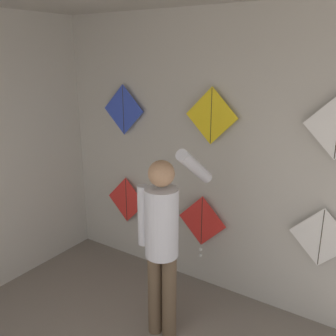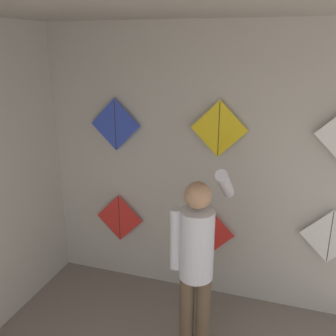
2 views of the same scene
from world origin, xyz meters
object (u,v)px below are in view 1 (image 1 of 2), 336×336
Objects in this scene: kite_2 at (321,237)px; kite_3 at (123,110)px; shopkeeper at (163,235)px; kite_4 at (211,116)px; kite_0 at (126,200)px; kite_1 at (202,223)px.

kite_2 is 2.34m from kite_3.
kite_4 is (-0.01, 0.83, 0.87)m from shopkeeper.
kite_3 is 1.07m from kite_4.
kite_4 is (-1.08, 0.00, 0.95)m from kite_2.
shopkeeper is at bearing -37.65° from kite_0.
kite_4 reaches higher than kite_2.
kite_0 is 1.00m from kite_1.
kite_2 is at bearing 0.00° from kite_0.
kite_1 is 1.25× the size of kite_2.
kite_3 is 1.00× the size of kite_4.
shopkeeper is 3.14× the size of kite_0.
kite_1 is (-0.08, 0.83, -0.25)m from shopkeeper.
shopkeeper is at bearing -89.12° from kite_4.
kite_3 is (-1.08, 0.83, 0.84)m from shopkeeper.
kite_4 is at bearing 0.00° from kite_3.
kite_3 reaches higher than shopkeeper.
shopkeeper is 3.14× the size of kite_4.
kite_1 is at bearing -0.04° from kite_0.
shopkeeper is 3.14× the size of kite_3.
kite_4 is at bearing 0.00° from kite_0.
kite_2 is 1.00× the size of kite_4.
kite_1 is 1.48m from kite_3.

